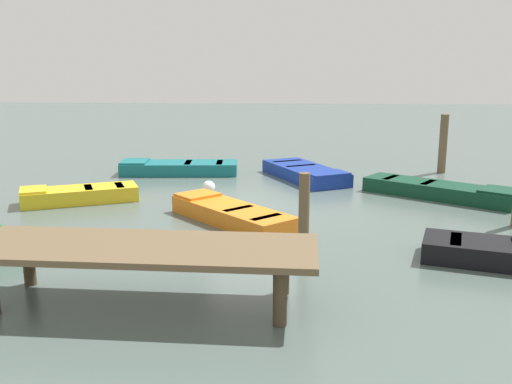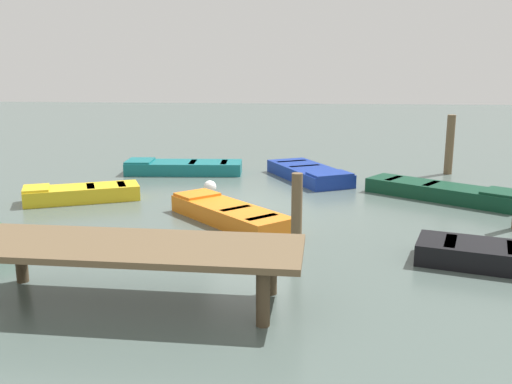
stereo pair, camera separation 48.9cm
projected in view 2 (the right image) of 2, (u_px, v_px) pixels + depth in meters
The scene contains 10 objects.
ground_plane at pixel (256, 205), 14.91m from camera, with size 80.00×80.00×0.00m, color #4C5B56.
dock_segment at pixel (129, 251), 8.65m from camera, with size 5.37×1.79×0.95m.
rowboat_dark_green at pixel (443, 192), 15.50m from camera, with size 4.03×3.27×0.46m.
rowboat_orange at pixel (228, 213), 13.25m from camera, with size 3.20×3.30×0.46m.
rowboat_yellow at pixel (81, 193), 15.31m from camera, with size 3.14×2.13×0.46m.
rowboat_teal at pixel (183, 167), 19.19m from camera, with size 3.96×1.52×0.46m.
rowboat_blue at pixel (309, 173), 18.18m from camera, with size 2.87×3.83×0.46m.
mooring_piling_mid_left at pixel (450, 145), 18.95m from camera, with size 0.27×0.27×2.00m, color brown.
mooring_piling_mid_right at pixel (297, 216), 10.65m from camera, with size 0.21×0.21×1.65m, color brown.
marker_buoy at pixel (210, 187), 15.70m from camera, with size 0.36×0.36×0.48m.
Camera 2 is at (-1.37, 14.41, 3.63)m, focal length 39.59 mm.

